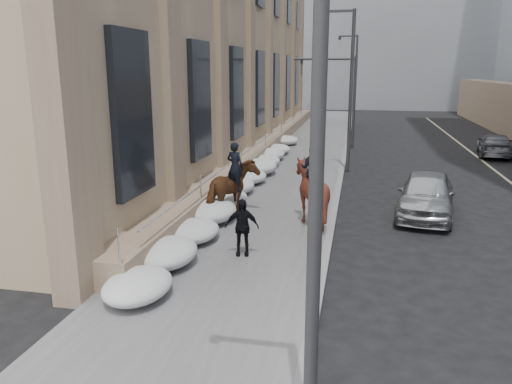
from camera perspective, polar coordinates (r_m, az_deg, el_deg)
ground at (r=13.29m, az=-4.04°, el=-9.24°), size 140.00×140.00×0.00m
sidewalk at (r=22.60m, az=2.76°, el=0.75°), size 5.00×80.00×0.12m
curb at (r=22.36m, az=9.40°, el=0.43°), size 0.24×80.00×0.12m
limestone_building at (r=33.06m, az=-3.81°, el=20.34°), size 6.10×44.00×18.00m
bg_building_mid at (r=72.28m, az=12.87°, el=20.64°), size 30.00×12.00×28.00m
bg_building_far at (r=84.40m, az=5.47°, el=17.18°), size 24.00×12.00×20.00m
streetlight_near at (r=5.81m, az=5.49°, el=7.46°), size 1.71×0.24×8.00m
streetlight_mid at (r=25.76m, az=10.48°, el=12.32°), size 1.71×0.24×8.00m
streetlight_far at (r=45.75m, az=11.12°, el=12.93°), size 1.71×0.24×8.00m
traffic_signal at (r=33.79m, az=9.63°, el=11.72°), size 4.10×0.22×6.00m
snow_bank at (r=20.97m, az=-1.87°, el=0.85°), size 1.70×18.10×0.76m
mounted_horse_left at (r=17.44m, az=-2.75°, el=0.48°), size 1.74×2.52×2.64m
mounted_horse_right at (r=16.59m, az=6.28°, el=0.15°), size 2.16×2.32×2.73m
pedestrian at (r=13.91m, az=-1.63°, el=-4.04°), size 1.00×0.54×1.62m
car_silver at (r=19.02m, az=18.89°, el=-0.25°), size 2.62×4.95×1.60m
car_grey at (r=33.69m, az=25.64°, el=4.85°), size 2.66×4.92×1.35m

